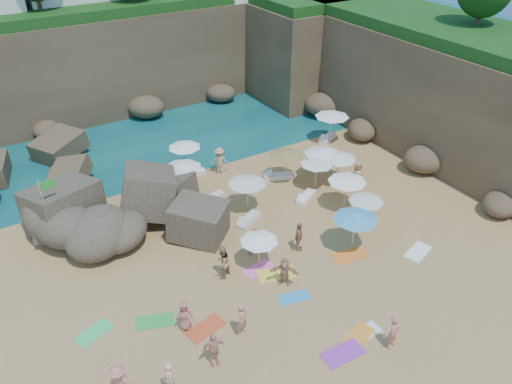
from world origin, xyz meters
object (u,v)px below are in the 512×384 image
flag_pole (47,205)px  person_stand_3 (299,237)px  rock_outcrop (132,234)px  person_stand_0 (242,320)px  person_stand_4 (357,175)px  person_stand_5 (36,208)px  person_stand_1 (222,262)px  parasol_1 (184,145)px  person_stand_2 (220,161)px  person_stand_6 (169,380)px  lounger_0 (248,220)px  parasol_2 (317,162)px  parasol_0 (182,166)px

flag_pole → person_stand_3: size_ratio=2.42×
rock_outcrop → person_stand_0: size_ratio=4.61×
person_stand_4 → person_stand_5: (-18.38, 6.85, -0.02)m
person_stand_1 → person_stand_3: size_ratio=1.08×
parasol_1 → person_stand_4: bearing=-43.2°
flag_pole → parasol_1: flag_pole is taller
person_stand_4 → person_stand_2: bearing=154.0°
person_stand_0 → person_stand_4: (12.48, 6.75, 0.08)m
person_stand_1 → person_stand_2: size_ratio=0.99×
person_stand_6 → person_stand_3: bearing=123.8°
flag_pole → lounger_0: 10.98m
person_stand_5 → flag_pole: bearing=-117.0°
parasol_1 → person_stand_1: bearing=-105.4°
lounger_0 → person_stand_4: size_ratio=0.97×
lounger_0 → person_stand_0: 8.47m
parasol_2 → person_stand_1: size_ratio=1.16×
person_stand_1 → person_stand_6: size_ratio=1.06×
rock_outcrop → parasol_0: 5.28m
rock_outcrop → person_stand_3: 9.51m
lounger_0 → person_stand_1: bearing=-164.8°
person_stand_4 → lounger_0: bearing=-164.7°
person_stand_3 → person_stand_4: bearing=-27.4°
person_stand_4 → person_stand_6: bearing=-136.3°
person_stand_3 → person_stand_4: 7.64m
parasol_1 → person_stand_6: bearing=-116.7°
person_stand_0 → person_stand_1: bearing=53.6°
parasol_1 → person_stand_3: (1.51, -11.15, -1.05)m
parasol_2 → person_stand_3: bearing=-135.2°
person_stand_1 → person_stand_4: size_ratio=0.99×
flag_pole → parasol_2: size_ratio=1.93×
flag_pole → person_stand_1: bearing=-46.8°
flag_pole → person_stand_5: size_ratio=2.26×
flag_pole → person_stand_6: 12.15m
person_stand_1 → person_stand_5: person_stand_1 is taller
parasol_1 → person_stand_4: (8.43, -7.91, -0.96)m
flag_pole → parasol_2: 16.02m
person_stand_3 → person_stand_6: person_stand_6 is taller
rock_outcrop → flag_pole: (-3.83, 1.10, 2.67)m
parasol_0 → parasol_2: (7.67, -3.60, -0.26)m
parasol_2 → person_stand_0: 13.19m
person_stand_2 → parasol_2: bearing=162.0°
person_stand_1 → person_stand_4: bearing=167.3°
parasol_1 → person_stand_3: bearing=-82.3°
rock_outcrop → person_stand_3: person_stand_3 is taller
flag_pole → person_stand_0: bearing=-62.8°
parasol_1 → parasol_2: 8.98m
parasol_0 → person_stand_4: size_ratio=1.30×
parasol_1 → person_stand_3: parasol_1 is taller
rock_outcrop → person_stand_3: (7.24, -6.11, 0.86)m
rock_outcrop → lounger_0: (6.24, -2.52, 0.14)m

